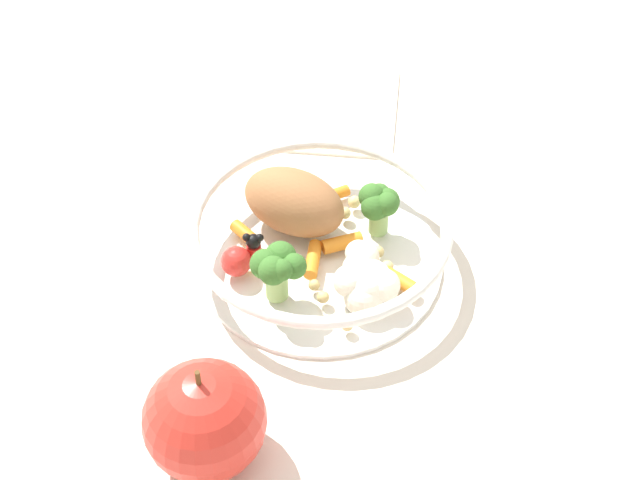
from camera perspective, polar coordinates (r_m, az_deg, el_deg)
ground_plane at (r=0.78m, az=-0.15°, el=-0.98°), size 2.40×2.40×0.00m
food_container at (r=0.75m, az=-0.01°, el=0.16°), size 0.21×0.21×0.06m
loose_apple at (r=0.63m, az=-7.10°, el=-10.94°), size 0.08×0.08×0.10m
folded_napkin at (r=0.93m, az=0.92°, el=8.11°), size 0.18×0.17×0.01m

